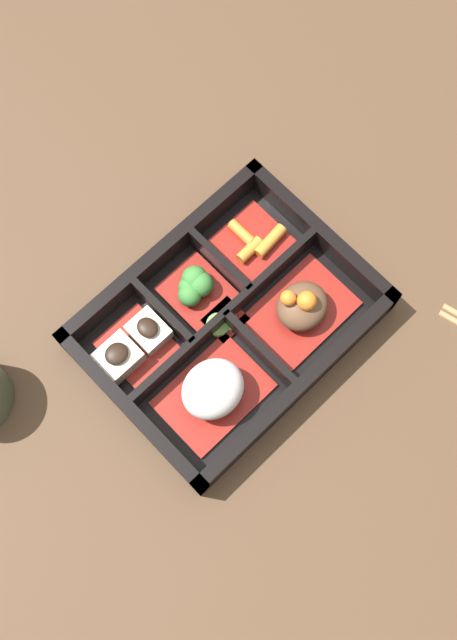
% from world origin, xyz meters
% --- Properties ---
extents(ground_plane, '(3.00, 3.00, 0.00)m').
position_xyz_m(ground_plane, '(0.00, 0.00, 0.00)').
color(ground_plane, '#4C3523').
extents(bento_base, '(0.30, 0.22, 0.01)m').
position_xyz_m(bento_base, '(0.00, 0.00, 0.01)').
color(bento_base, black).
rests_on(bento_base, ground_plane).
extents(bento_rim, '(0.30, 0.22, 0.05)m').
position_xyz_m(bento_rim, '(0.00, -0.00, 0.02)').
color(bento_rim, black).
rests_on(bento_rim, ground_plane).
extents(bowl_stew, '(0.11, 0.08, 0.05)m').
position_xyz_m(bowl_stew, '(-0.07, 0.05, 0.03)').
color(bowl_stew, maroon).
rests_on(bowl_stew, bento_base).
extents(bowl_rice, '(0.11, 0.08, 0.06)m').
position_xyz_m(bowl_rice, '(0.07, 0.05, 0.04)').
color(bowl_rice, maroon).
rests_on(bowl_rice, bento_base).
extents(bowl_carrots, '(0.07, 0.07, 0.02)m').
position_xyz_m(bowl_carrots, '(-0.09, -0.05, 0.02)').
color(bowl_carrots, maroon).
rests_on(bowl_carrots, bento_base).
extents(bowl_greens, '(0.06, 0.07, 0.03)m').
position_xyz_m(bowl_greens, '(0.00, -0.05, 0.03)').
color(bowl_greens, maroon).
rests_on(bowl_greens, bento_base).
extents(bowl_tofu, '(0.08, 0.07, 0.04)m').
position_xyz_m(bowl_tofu, '(0.09, -0.05, 0.02)').
color(bowl_tofu, maroon).
rests_on(bowl_tofu, bento_base).
extents(bowl_pickles, '(0.04, 0.04, 0.01)m').
position_xyz_m(bowl_pickles, '(0.00, -0.00, 0.02)').
color(bowl_pickles, maroon).
rests_on(bowl_pickles, bento_base).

